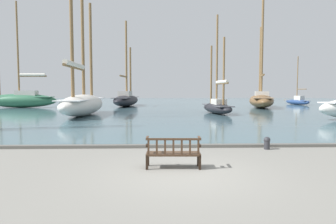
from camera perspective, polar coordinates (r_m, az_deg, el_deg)
ground_plane at (r=8.41m, az=3.17°, el=-11.67°), size 160.00×160.00×0.00m
harbor_water at (r=52.12m, az=-1.03°, el=1.58°), size 100.00×80.00×0.08m
quay_edge_kerb at (r=12.14m, az=1.58°, el=-6.48°), size 40.00×0.30×0.12m
park_bench at (r=8.90m, az=1.02°, el=-7.68°), size 1.62×0.57×0.92m
sailboat_centre_channel at (r=43.86m, az=-26.14°, el=2.29°), size 9.32×2.37×13.73m
sailboat_nearest_port at (r=41.74m, az=17.32°, el=2.41°), size 6.04×12.03×15.29m
sailboat_outer_starboard at (r=27.99m, az=-15.88°, el=1.89°), size 2.78×11.21×14.14m
sailboat_distant_harbor at (r=52.19m, az=23.44°, el=1.92°), size 2.39×6.38×7.70m
sailboat_mid_starboard at (r=43.82m, az=-7.95°, el=2.47°), size 3.84×11.52×12.23m
sailboat_far_starboard at (r=29.55m, az=9.35°, el=1.27°), size 2.64×7.05×9.52m
mooring_bollard at (r=12.35m, az=18.33°, el=-5.52°), size 0.26×0.26×0.49m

